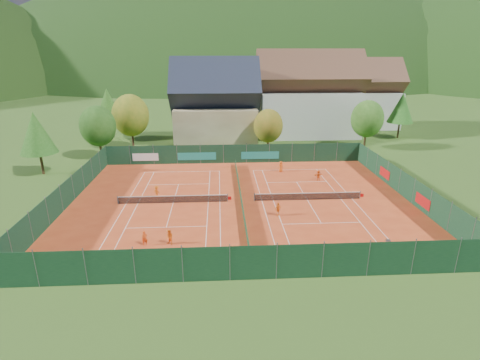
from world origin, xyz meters
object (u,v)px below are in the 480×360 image
player_right_near (278,209)px  player_right_far_b (318,175)px  ball_hopper (388,241)px  chalet (216,108)px  player_right_far_a (281,167)px  player_left_near (145,238)px  player_left_far (157,192)px  hotel_block_a (308,99)px  hotel_block_b (360,98)px  player_left_mid (170,237)px

player_right_near → player_right_far_b: (7.32, 11.16, -0.04)m
ball_hopper → player_right_far_b: size_ratio=0.56×
chalet → player_right_far_a: 21.97m
player_left_near → player_left_far: player_left_far is taller
ball_hopper → player_right_far_b: 18.61m
player_left_near → player_right_far_b: (20.55, 16.94, -0.00)m
hotel_block_a → ball_hopper: (-3.24, -47.59, -6.83)m
hotel_block_a → player_left_near: size_ratio=15.02×
ball_hopper → player_left_far: size_ratio=0.53×
hotel_block_b → player_left_near: bearing=-126.2°
player_right_near → player_left_mid: bearing=171.3°
chalet → hotel_block_b: (33.00, 14.00, -0.01)m
player_right_far_b → hotel_block_a: bearing=-114.4°
player_left_mid → ball_hopper: bearing=34.2°
chalet → player_right_near: size_ratio=10.67×
hotel_block_b → player_left_near: size_ratio=12.01×
hotel_block_a → ball_hopper: bearing=-93.9°
player_left_near → player_right_far_b: player_left_near is taller
chalet → player_left_mid: bearing=-96.0°
player_left_far → chalet: bearing=-76.0°
player_right_near → player_right_far_b: bearing=20.3°
ball_hopper → hotel_block_b: bearing=72.8°
chalet → player_left_near: bearing=-99.2°
chalet → hotel_block_a: hotel_block_a is taller
chalet → player_left_mid: 40.63m
player_right_near → player_right_far_a: (2.78, 15.31, 0.03)m
hotel_block_a → player_right_far_b: 30.22m
player_left_near → player_left_far: size_ratio=0.95×
chalet → player_right_near: (6.77, -34.22, -5.87)m
player_left_far → player_right_near: player_right_near is taller
player_left_mid → hotel_block_a: bearing=102.0°
player_left_mid → player_right_near: (10.97, 5.76, 0.02)m
player_left_far → player_right_near: 15.19m
player_right_far_a → hotel_block_a: bearing=-134.9°
ball_hopper → player_right_near: 11.62m
player_left_far → ball_hopper: bearing=177.9°
ball_hopper → player_right_far_a: size_ratio=0.51×
chalet → hotel_block_b: chalet is taller
player_right_far_b → hotel_block_b: bearing=-131.8°
player_right_near → player_right_far_a: 15.57m
player_left_near → player_right_far_a: 26.49m
chalet → player_right_far_a: size_ratio=10.25×
player_right_far_a → player_right_far_b: 6.15m
hotel_block_b → ball_hopper: 58.52m
player_left_near → player_right_far_a: (16.02, 21.10, 0.07)m
ball_hopper → player_right_far_b: (-1.67, 18.53, 0.16)m
hotel_block_a → player_right_near: bearing=-106.9°
ball_hopper → player_right_far_a: (-6.20, 22.69, 0.23)m
player_left_mid → player_right_near: 12.39m
hotel_block_b → player_right_far_a: 40.83m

